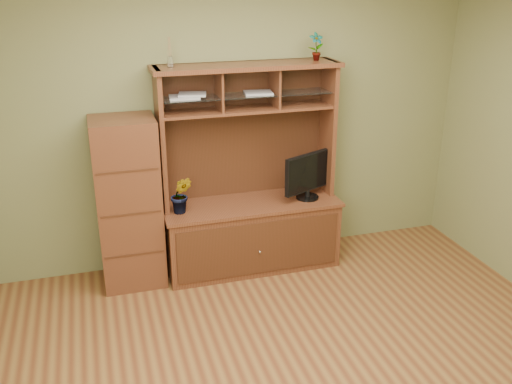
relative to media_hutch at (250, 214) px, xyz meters
name	(u,v)px	position (x,y,z in m)	size (l,w,h in m)	color
room	(317,200)	(-0.07, -1.73, 0.83)	(4.54, 4.04, 2.74)	#5D301A
media_hutch	(250,214)	(0.00, 0.00, 0.00)	(1.66, 0.61, 1.90)	#462114
monitor	(308,175)	(0.54, -0.08, 0.36)	(0.52, 0.27, 0.43)	black
orchid_plant	(181,195)	(-0.65, -0.08, 0.30)	(0.19, 0.15, 0.34)	#265B1F
top_plant	(316,46)	(0.64, 0.08, 1.50)	(0.13, 0.09, 0.24)	#286121
reed_diffuser	(170,55)	(-0.66, 0.08, 1.47)	(0.05, 0.05, 0.25)	silver
magazines	(211,95)	(-0.32, 0.08, 1.13)	(0.93, 0.23, 0.04)	silver
side_cabinet	(129,203)	(-1.10, 0.01, 0.23)	(0.54, 0.49, 1.51)	#462114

